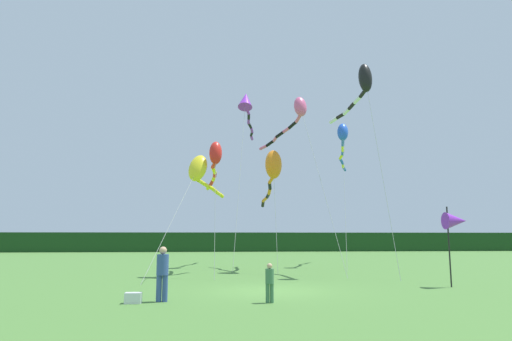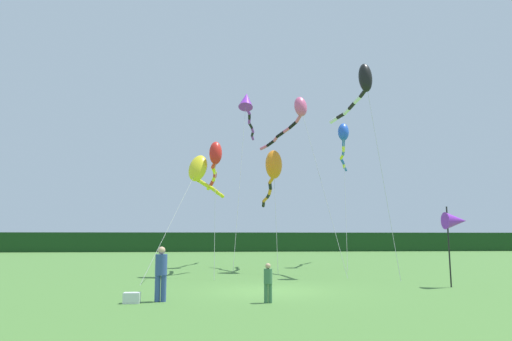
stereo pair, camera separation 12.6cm
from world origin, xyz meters
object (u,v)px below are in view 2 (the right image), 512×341
Objects in this scene: kite_purple at (247,105)px; kite_blue at (343,139)px; banner_flag_pole at (455,221)px; kite_yellow at (199,171)px; cooler_box at (132,298)px; person_child at (268,281)px; kite_black at (363,83)px; kite_orange at (273,168)px; kite_red at (215,159)px; person_adult at (161,271)px; kite_rainbow at (296,114)px.

kite_purple is 1.24× the size of kite_blue.
banner_flag_pole is 0.46× the size of kite_yellow.
person_child is at bearing -4.03° from cooler_box.
kite_purple is at bearing 123.71° from kite_black.
person_child is 0.17× the size of kite_orange.
banner_flag_pole is 0.29× the size of kite_black.
kite_purple reaches higher than kite_black.
kite_purple is 7.24m from kite_blue.
kite_black reaches higher than kite_red.
person_adult is 19.82m from kite_purple.
banner_flag_pole reaches higher than person_adult.
kite_black is (4.39, -3.67, 4.09)m from kite_orange.
kite_blue is at bearing 66.45° from person_child.
kite_red is 1.00× the size of kite_yellow.
cooler_box is at bearing -140.94° from kite_black.
kite_black is at bearing -39.92° from kite_orange.
banner_flag_pole is 0.31× the size of kite_rainbow.
kite_blue reaches higher than person_child.
kite_blue is (6.81, -0.42, -2.42)m from kite_purple.
cooler_box is at bearing -120.63° from kite_rainbow.
kite_orange is 1.02× the size of kite_yellow.
kite_black is 1.07× the size of kite_rainbow.
kite_purple reaches higher than banner_flag_pole.
kite_orange is 7.21m from kite_purple.
kite_blue is 5.78m from kite_rainbow.
kite_purple is at bearing 121.40° from kite_rainbow.
kite_purple is at bearing 77.24° from person_adult.
kite_yellow is (-10.63, 5.96, 2.82)m from banner_flag_pole.
kite_rainbow is at bearing -58.60° from kite_purple.
kite_blue is 1.41× the size of kite_yellow.
kite_black reaches higher than kite_orange.
kite_purple is (4.56, 16.75, 11.11)m from cooler_box.
kite_orange reaches higher than person_adult.
kite_orange is at bearing 64.06° from cooler_box.
person_adult is at bearing -139.44° from kite_black.
kite_orange is 1.02× the size of kite_red.
cooler_box is (-4.13, 0.29, -0.50)m from person_child.
kite_purple is 1.17× the size of kite_rainbow.
cooler_box is 14.53m from kite_orange.
kite_orange is at bearing 140.08° from kite_black.
kite_yellow is (0.77, 9.07, 4.48)m from person_adult.
kite_blue is at bearing 56.72° from person_adult.
person_adult is 0.16× the size of kite_rainbow.
kite_red is at bearing 100.00° from person_child.
kite_blue is at bearing -3.57° from kite_purple.
kite_orange is 7.03m from kite_black.
kite_red is at bearing -144.89° from kite_orange.
kite_purple is 1.74× the size of kite_yellow.
kite_red is 0.63× the size of kite_black.
person_adult is 16.10m from kite_rainbow.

